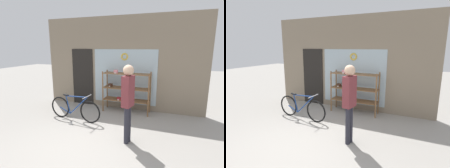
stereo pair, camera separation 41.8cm
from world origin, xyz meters
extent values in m
plane|color=gray|center=(0.00, 0.00, 0.00)|extent=(30.00, 30.00, 0.00)
cube|color=gray|center=(0.00, 2.69, 1.61)|extent=(5.72, 0.08, 3.21)
cube|color=#A3B7C1|center=(0.20, 2.64, 1.15)|extent=(2.24, 0.02, 1.90)
cube|color=black|center=(-1.44, 2.63, 1.05)|extent=(0.84, 0.03, 2.10)
torus|color=gold|center=(0.20, 2.62, 1.85)|extent=(0.26, 0.06, 0.26)
cylinder|color=brown|center=(-0.40, 2.11, 0.69)|extent=(0.04, 0.04, 1.39)
cylinder|color=brown|center=(1.13, 2.11, 0.69)|extent=(0.04, 0.04, 1.39)
cylinder|color=brown|center=(-0.40, 2.53, 0.69)|extent=(0.04, 0.04, 1.39)
cylinder|color=brown|center=(1.13, 2.53, 0.69)|extent=(0.04, 0.04, 1.39)
cube|color=brown|center=(0.36, 2.32, 0.42)|extent=(1.57, 0.46, 0.02)
cube|color=brown|center=(0.36, 2.32, 0.83)|extent=(1.57, 0.46, 0.02)
cube|color=brown|center=(0.36, 2.32, 1.32)|extent=(1.57, 0.46, 0.02)
cylinder|color=#7A995B|center=(0.29, 2.37, 0.89)|extent=(0.13, 0.13, 0.11)
cube|color=white|center=(0.29, 2.29, 0.86)|extent=(0.05, 0.00, 0.04)
cylinder|color=pink|center=(0.01, 2.26, 1.38)|extent=(0.15, 0.15, 0.11)
cube|color=white|center=(0.01, 2.18, 1.35)|extent=(0.05, 0.00, 0.04)
cylinder|color=maroon|center=(0.13, 2.24, 0.47)|extent=(0.14, 0.14, 0.09)
cube|color=white|center=(0.13, 2.16, 0.44)|extent=(0.05, 0.00, 0.04)
cylinder|color=#422619|center=(-0.22, 2.37, 0.88)|extent=(0.17, 0.17, 0.09)
cube|color=white|center=(-0.22, 2.28, 0.86)|extent=(0.05, 0.00, 0.04)
torus|color=black|center=(-1.45, 1.17, 0.33)|extent=(0.67, 0.09, 0.67)
torus|color=black|center=(-0.38, 1.09, 0.33)|extent=(0.67, 0.09, 0.67)
cylinder|color=navy|center=(-0.77, 1.12, 0.47)|extent=(0.64, 0.08, 0.61)
cylinder|color=navy|center=(-0.84, 1.12, 0.75)|extent=(0.75, 0.09, 0.07)
cylinder|color=navy|center=(-1.15, 1.15, 0.45)|extent=(0.17, 0.04, 0.55)
cylinder|color=navy|center=(-1.27, 1.16, 0.26)|extent=(0.39, 0.06, 0.18)
ellipsoid|color=black|center=(-1.21, 1.15, 0.76)|extent=(0.23, 0.11, 0.06)
cylinder|color=#B2B2B7|center=(-0.46, 1.10, 0.79)|extent=(0.06, 0.46, 0.02)
cylinder|color=#282833|center=(0.89, 0.38, 0.44)|extent=(0.11, 0.11, 0.88)
cylinder|color=#282833|center=(0.91, 0.49, 0.44)|extent=(0.11, 0.11, 0.88)
cube|color=brown|center=(0.90, 0.43, 1.22)|extent=(0.24, 0.35, 0.69)
sphere|color=tan|center=(0.90, 0.43, 1.69)|extent=(0.24, 0.24, 0.24)
camera|label=1|loc=(1.81, -3.18, 2.17)|focal=28.00mm
camera|label=2|loc=(2.20, -3.02, 2.17)|focal=28.00mm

